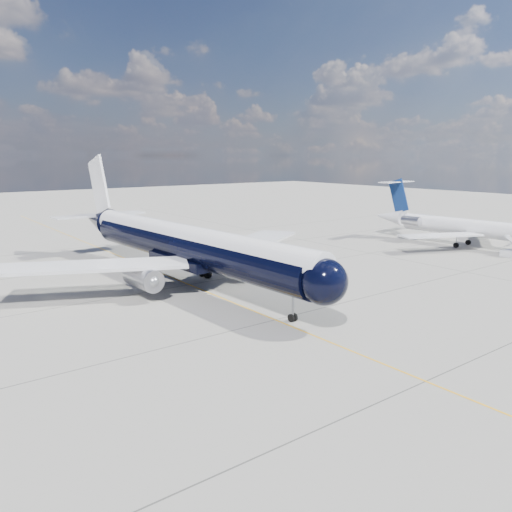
% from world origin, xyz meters
% --- Properties ---
extents(ground, '(320.00, 320.00, 0.00)m').
position_xyz_m(ground, '(0.00, 30.00, 0.00)').
color(ground, gray).
rests_on(ground, ground).
extents(taxiway_centerline, '(0.16, 160.00, 0.01)m').
position_xyz_m(taxiway_centerline, '(0.00, 25.00, 0.00)').
color(taxiway_centerline, '#E39E0B').
rests_on(taxiway_centerline, ground).
extents(main_airliner, '(40.17, 48.94, 14.14)m').
position_xyz_m(main_airliner, '(-0.01, 26.58, 4.39)').
color(main_airliner, black).
rests_on(main_airliner, ground).
extents(regional_jet, '(26.11, 30.07, 10.18)m').
position_xyz_m(regional_jet, '(45.81, 20.99, 3.21)').
color(regional_jet, silver).
rests_on(regional_jet, ground).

